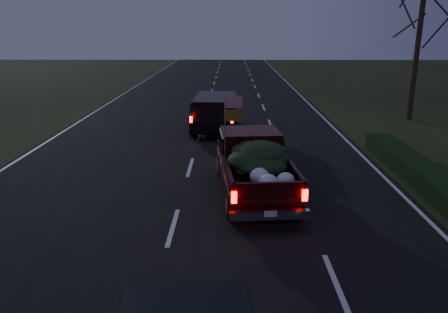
# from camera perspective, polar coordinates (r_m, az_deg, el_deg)

# --- Properties ---
(ground) EXTENTS (120.00, 120.00, 0.00)m
(ground) POSITION_cam_1_polar(r_m,az_deg,el_deg) (11.45, -6.68, -9.21)
(ground) COLOR black
(ground) RESTS_ON ground
(road_asphalt) EXTENTS (14.00, 120.00, 0.02)m
(road_asphalt) POSITION_cam_1_polar(r_m,az_deg,el_deg) (11.44, -6.69, -9.17)
(road_asphalt) COLOR black
(road_asphalt) RESTS_ON ground
(hedge_row) EXTENTS (1.00, 10.00, 0.60)m
(hedge_row) POSITION_cam_1_polar(r_m,az_deg,el_deg) (15.38, 25.14, -2.69)
(hedge_row) COLOR black
(hedge_row) RESTS_ON ground
(bare_tree_far) EXTENTS (3.60, 3.60, 7.00)m
(bare_tree_far) POSITION_cam_1_polar(r_m,az_deg,el_deg) (26.22, 24.30, 15.76)
(bare_tree_far) COLOR black
(bare_tree_far) RESTS_ON ground
(pickup_truck) EXTENTS (2.44, 5.29, 2.69)m
(pickup_truck) POSITION_cam_1_polar(r_m,az_deg,el_deg) (13.35, 3.92, -0.68)
(pickup_truck) COLOR #320608
(pickup_truck) RESTS_ON ground
(lead_suv) EXTENTS (2.21, 4.94, 1.40)m
(lead_suv) POSITION_cam_1_polar(r_m,az_deg,el_deg) (21.61, -1.17, 6.17)
(lead_suv) COLOR black
(lead_suv) RESTS_ON ground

